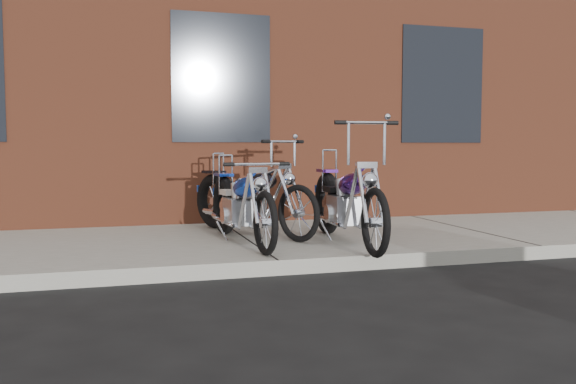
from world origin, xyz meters
name	(u,v)px	position (x,y,z in m)	size (l,w,h in m)	color
ground	(278,276)	(0.00, 0.00, 0.00)	(120.00, 120.00, 0.00)	black
sidewalk	(245,244)	(0.00, 1.50, 0.07)	(22.00, 3.00, 0.15)	gray
building_brick	(180,19)	(0.00, 8.00, 4.00)	(22.00, 10.00, 8.00)	brown
chopper_purple	(347,205)	(1.01, 0.77, 0.58)	(0.59, 2.41, 1.35)	black
chopper_blue	(241,207)	(-0.12, 1.14, 0.56)	(0.55, 2.26, 0.98)	black
chopper_third	(250,201)	(0.13, 1.78, 0.56)	(1.13, 2.10, 1.17)	black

